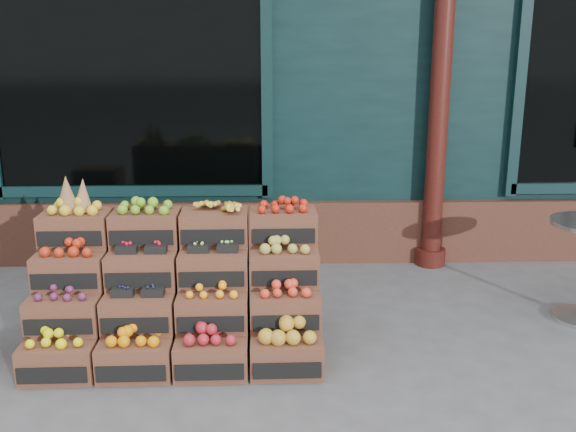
{
  "coord_description": "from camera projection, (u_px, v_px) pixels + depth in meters",
  "views": [
    {
      "loc": [
        -0.33,
        -3.73,
        2.03
      ],
      "look_at": [
        -0.2,
        0.7,
        0.85
      ],
      "focal_mm": 40.0,
      "sensor_mm": 36.0,
      "label": 1
    }
  ],
  "objects": [
    {
      "name": "ground",
      "position": [
        322.0,
        371.0,
        4.14
      ],
      "size": [
        60.0,
        60.0,
        0.0
      ],
      "primitive_type": "plane",
      "color": "#4D4D50",
      "rests_on": "ground"
    },
    {
      "name": "shop_facade",
      "position": [
        294.0,
        17.0,
        8.46
      ],
      "size": [
        12.0,
        6.24,
        4.8
      ],
      "color": "black",
      "rests_on": "ground"
    },
    {
      "name": "crate_display",
      "position": [
        179.0,
        297.0,
        4.38
      ],
      "size": [
        1.91,
        0.94,
        1.19
      ],
      "rotation": [
        0.0,
        0.0,
        0.01
      ],
      "color": "brown",
      "rests_on": "ground"
    },
    {
      "name": "shopkeeper",
      "position": [
        100.0,
        160.0,
        6.49
      ],
      "size": [
        0.75,
        0.59,
        1.82
      ],
      "primitive_type": "imported",
      "rotation": [
        0.0,
        0.0,
        3.4
      ],
      "color": "#1C6528",
      "rests_on": "ground"
    }
  ]
}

